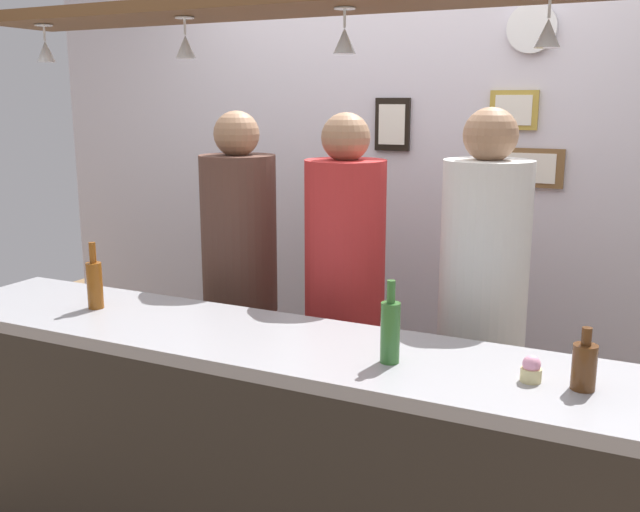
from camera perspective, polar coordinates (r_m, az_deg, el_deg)
The scene contains 18 objects.
back_wall at distance 3.67m, azimuth 6.84°, elevation 5.09°, with size 4.40×0.06×2.60m, color silver.
bar_counter at distance 2.45m, azimuth -6.33°, elevation -14.34°, with size 2.70×0.55×0.97m.
overhead_glass_rack at distance 2.38m, azimuth -4.45°, elevation 19.34°, with size 2.20×0.36×0.04m, color brown.
hanging_wineglass_far_left at distance 2.89m, azimuth -21.13°, elevation 15.12°, with size 0.07×0.07×0.13m.
hanging_wineglass_left at distance 2.51m, azimuth -10.73°, elevation 16.25°, with size 0.07×0.07×0.13m.
hanging_wineglass_center_left at distance 2.23m, azimuth 1.97°, elevation 16.97°, with size 0.07×0.07×0.13m.
hanging_wineglass_center at distance 2.06m, azimuth 17.81°, elevation 16.78°, with size 0.07×0.07×0.13m.
person_left_brown_shirt at distance 3.25m, azimuth -6.45°, elevation -0.55°, with size 0.34×0.34×1.72m.
person_middle_red_shirt at distance 3.01m, azimuth 1.99°, elevation -1.56°, with size 0.34×0.34×1.71m.
person_right_white_patterned_shirt at distance 2.83m, azimuth 12.92°, elevation -2.47°, with size 0.34×0.34×1.74m.
bottle_beer_brown_stubby at distance 2.12m, azimuth 20.42°, elevation -8.21°, with size 0.07×0.07×0.18m.
bottle_beer_green_import at distance 2.19m, azimuth 5.65°, elevation -5.93°, with size 0.06×0.06×0.26m.
bottle_beer_amber_tall at distance 2.87m, azimuth -17.61°, elevation -2.08°, with size 0.06×0.06×0.26m.
cupcake at distance 2.14m, azimuth 16.57°, elevation -8.72°, with size 0.06×0.06×0.08m.
picture_frame_upper_small at distance 3.47m, azimuth 15.26°, elevation 11.22°, with size 0.22×0.02×0.18m.
picture_frame_crest at distance 3.63m, azimuth 5.82°, elevation 10.45°, with size 0.18×0.02×0.26m.
picture_frame_lower_pair at distance 3.46m, azimuth 16.52°, elevation 6.79°, with size 0.30×0.02×0.18m.
wall_clock at distance 3.46m, azimuth 16.62°, elevation 17.11°, with size 0.22×0.22×0.03m, color white.
Camera 1 is at (1.19, -2.35, 1.76)m, focal length 39.93 mm.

